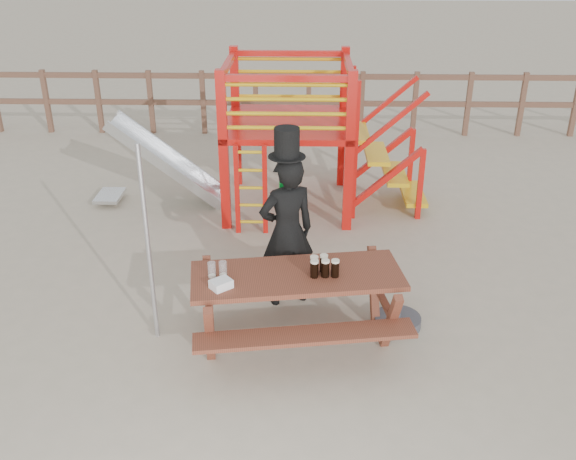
% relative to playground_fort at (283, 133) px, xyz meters
% --- Properties ---
extents(ground, '(60.00, 60.00, 0.00)m').
position_rel_playground_fort_xyz_m(ground, '(-0.12, -3.58, -1.07)').
color(ground, tan).
rests_on(ground, ground).
extents(back_fence, '(15.09, 0.09, 1.20)m').
position_rel_playground_fort_xyz_m(back_fence, '(-0.12, 3.42, -0.34)').
color(back_fence, brown).
rests_on(back_fence, ground).
extents(playground_fort, '(4.71, 1.84, 2.10)m').
position_rel_playground_fort_xyz_m(playground_fort, '(0.00, 0.00, 0.00)').
color(playground_fort, red).
rests_on(playground_fort, ground).
extents(picnic_table, '(2.14, 1.63, 0.76)m').
position_rel_playground_fort_xyz_m(picnic_table, '(0.25, -3.35, -0.59)').
color(picnic_table, brown).
rests_on(picnic_table, ground).
extents(man_with_hat, '(0.70, 0.59, 1.93)m').
position_rel_playground_fort_xyz_m(man_with_hat, '(0.13, -2.60, -0.21)').
color(man_with_hat, black).
rests_on(man_with_hat, ground).
extents(metal_pole, '(0.04, 0.04, 1.99)m').
position_rel_playground_fort_xyz_m(metal_pole, '(-1.13, -3.30, -0.08)').
color(metal_pole, '#B2B2B7').
rests_on(metal_pole, ground).
extents(parasol_base, '(0.47, 0.47, 0.20)m').
position_rel_playground_fort_xyz_m(parasol_base, '(1.27, -3.06, -1.02)').
color(parasol_base, '#3D3D43').
rests_on(parasol_base, ground).
extents(paper_bag, '(0.23, 0.22, 0.08)m').
position_rel_playground_fort_xyz_m(paper_bag, '(-0.43, -3.63, -0.27)').
color(paper_bag, white).
rests_on(paper_bag, picnic_table).
extents(stout_pints, '(0.27, 0.18, 0.17)m').
position_rel_playground_fort_xyz_m(stout_pints, '(0.48, -3.37, -0.23)').
color(stout_pints, black).
rests_on(stout_pints, picnic_table).
extents(empty_glasses, '(0.17, 0.09, 0.15)m').
position_rel_playground_fort_xyz_m(empty_glasses, '(-0.48, -3.43, -0.24)').
color(empty_glasses, silver).
rests_on(empty_glasses, picnic_table).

